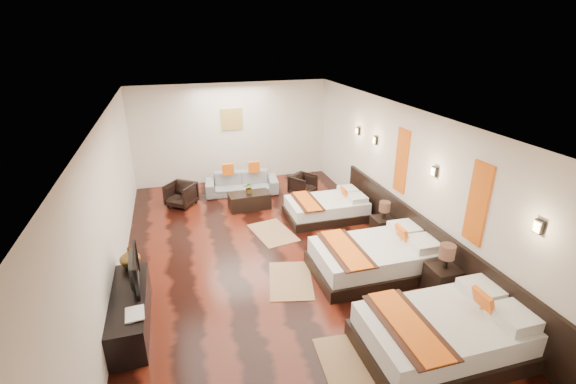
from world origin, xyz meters
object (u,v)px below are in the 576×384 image
object	(u,v)px
bed_far	(327,208)
table_plant	(249,188)
tv	(130,270)
figurine	(130,257)
bed_near	(446,333)
book	(125,316)
armchair_right	(303,185)
bed_mid	(375,258)
sofa	(242,183)
tv_console	(130,311)
coffee_table	(249,201)
nightstand_b	(383,226)
armchair_left	(181,194)
nightstand_a	(443,278)

from	to	relation	value
bed_far	table_plant	world-z (taller)	bed_far
tv	figurine	size ratio (longest dim) A/B	2.64
bed_near	book	distance (m)	4.39
figurine	armchair_right	xyz separation A→B (m)	(4.09, 3.43, -0.45)
bed_mid	book	distance (m)	4.29
sofa	bed_near	bearing A→B (deg)	-69.53
tv	book	size ratio (longest dim) A/B	2.68
bed_far	book	xyz separation A→B (m)	(-4.19, -3.22, 0.32)
tv_console	sofa	bearing A→B (deg)	62.14
tv_console	coffee_table	distance (m)	4.51
bed_near	table_plant	bearing A→B (deg)	106.84
nightstand_b	bed_far	bearing A→B (deg)	120.23
armchair_left	coffee_table	distance (m)	1.74
tv_console	armchair_left	bearing A→B (deg)	78.18
tv_console	book	size ratio (longest dim) A/B	5.32
bed_far	armchair_left	xyz separation A→B (m)	(-3.28, 1.68, 0.05)
nightstand_a	coffee_table	bearing A→B (deg)	119.00
table_plant	tv_console	bearing A→B (deg)	-124.17
coffee_table	sofa	bearing A→B (deg)	90.00
bed_near	armchair_left	distance (m)	6.96
nightstand_a	tv	size ratio (longest dim) A/B	1.04
bed_far	table_plant	xyz separation A→B (m)	(-1.66, 1.03, 0.30)
book	armchair_left	xyz separation A→B (m)	(0.92, 4.89, -0.27)
tv	coffee_table	bearing A→B (deg)	-38.78
bed_near	coffee_table	world-z (taller)	bed_near
sofa	book	bearing A→B (deg)	-109.42
nightstand_a	tv_console	size ratio (longest dim) A/B	0.52
nightstand_a	figurine	distance (m)	5.16
bed_far	tv_console	distance (m)	4.99
book	sofa	xyz separation A→B (m)	(2.53, 5.29, -0.29)
figurine	nightstand_b	bearing A→B (deg)	7.06
tv	sofa	xyz separation A→B (m)	(2.48, 4.54, -0.53)
table_plant	bed_far	bearing A→B (deg)	-31.80
book	coffee_table	distance (m)	4.95
bed_far	tv	size ratio (longest dim) A/B	2.06
nightstand_a	armchair_left	xyz separation A→B (m)	(-4.03, 5.01, -0.04)
tv_console	coffee_table	xyz separation A→B (m)	(2.53, 3.73, -0.08)
bed_near	sofa	xyz separation A→B (m)	(-1.67, 6.54, -0.02)
tv	nightstand_a	bearing A→B (deg)	-103.47
bed_near	armchair_left	xyz separation A→B (m)	(-3.28, 6.14, -0.01)
nightstand_b	armchair_right	distance (m)	2.94
bed_near	table_plant	distance (m)	5.74
tv_console	armchair_right	world-z (taller)	tv_console
armchair_left	table_plant	size ratio (longest dim) A/B	2.26
armchair_left	bed_far	bearing A→B (deg)	10.08
bed_far	bed_near	bearing A→B (deg)	-89.93
armchair_right	bed_near	bearing A→B (deg)	-124.02
armchair_left	armchair_right	xyz separation A→B (m)	(3.17, -0.15, -0.02)
bed_near	tv_console	bearing A→B (deg)	157.37
bed_mid	nightstand_a	size ratio (longest dim) A/B	2.37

